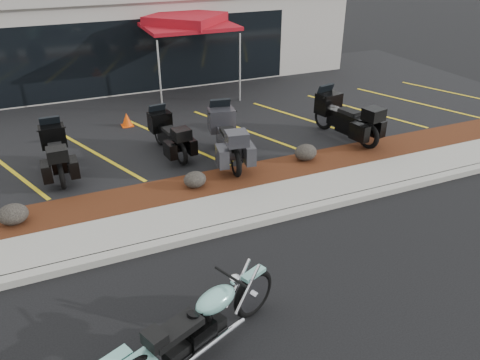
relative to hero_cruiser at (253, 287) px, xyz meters
name	(u,v)px	position (x,y,z in m)	size (l,w,h in m)	color
ground	(257,253)	(0.76, 1.45, -0.55)	(90.00, 90.00, 0.00)	black
curb	(239,226)	(0.76, 2.35, -0.48)	(24.00, 0.25, 0.15)	gray
sidewalk	(226,210)	(0.76, 3.05, -0.48)	(24.00, 1.20, 0.15)	gray
mulch_bed	(207,186)	(0.76, 4.25, -0.47)	(24.00, 1.20, 0.16)	#3A150D
upper_lot	(152,115)	(0.76, 9.65, -0.48)	(26.00, 9.60, 0.15)	black
dealership_building	(112,25)	(0.76, 15.92, 1.45)	(18.00, 8.16, 4.00)	#AAA39A
boulder_left	(13,214)	(-3.48, 4.16, -0.18)	(0.61, 0.51, 0.43)	black
boulder_mid	(195,180)	(0.43, 4.18, -0.20)	(0.54, 0.45, 0.38)	black
boulder_right	(306,152)	(3.58, 4.43, -0.18)	(0.61, 0.51, 0.43)	black
hero_cruiser	(253,287)	(0.00, 0.00, 0.00)	(3.13, 0.79, 1.10)	#77BAAE
touring_black_front	(53,140)	(-2.44, 6.91, 0.23)	(2.17, 0.83, 1.26)	black
touring_black_mid	(159,125)	(0.33, 6.95, 0.20)	(2.06, 0.79, 1.20)	black
touring_grey	(220,124)	(1.83, 6.07, 0.31)	(2.44, 0.93, 1.42)	#2B2B30
touring_black_rear	(325,107)	(5.20, 6.13, 0.30)	(2.41, 0.92, 1.40)	black
traffic_cone	(127,119)	(-0.23, 8.80, -0.19)	(0.33, 0.33, 0.42)	#ED4807
popup_canopy	(186,22)	(2.55, 11.11, 2.18)	(3.69, 3.69, 2.84)	silver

